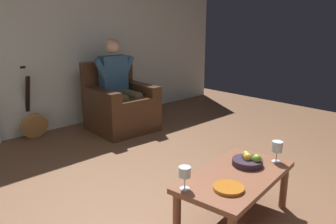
{
  "coord_description": "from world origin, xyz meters",
  "views": [
    {
      "loc": [
        2.16,
        1.36,
        1.54
      ],
      "look_at": [
        -0.24,
        -1.14,
        0.58
      ],
      "focal_mm": 35.76,
      "sensor_mm": 36.0,
      "label": 1
    }
  ],
  "objects_px": {
    "wine_glass_near": "(277,148)",
    "fruit_bowl": "(248,161)",
    "coffee_table": "(236,181)",
    "armchair": "(120,107)",
    "decorative_dish": "(229,188)",
    "wine_glass_far": "(185,173)",
    "guitar": "(34,122)",
    "person_seated": "(118,82)"
  },
  "relations": [
    {
      "from": "wine_glass_near",
      "to": "fruit_bowl",
      "type": "xyz_separation_m",
      "value": [
        0.22,
        -0.12,
        -0.09
      ]
    },
    {
      "from": "coffee_table",
      "to": "wine_glass_near",
      "type": "relative_size",
      "value": 6.05
    },
    {
      "from": "armchair",
      "to": "decorative_dish",
      "type": "bearing_deg",
      "value": 72.78
    },
    {
      "from": "fruit_bowl",
      "to": "coffee_table",
      "type": "bearing_deg",
      "value": 8.6
    },
    {
      "from": "armchair",
      "to": "coffee_table",
      "type": "relative_size",
      "value": 0.9
    },
    {
      "from": "wine_glass_near",
      "to": "wine_glass_far",
      "type": "relative_size",
      "value": 1.07
    },
    {
      "from": "guitar",
      "to": "fruit_bowl",
      "type": "height_order",
      "value": "guitar"
    },
    {
      "from": "person_seated",
      "to": "decorative_dish",
      "type": "relative_size",
      "value": 5.99
    },
    {
      "from": "armchair",
      "to": "wine_glass_far",
      "type": "xyz_separation_m",
      "value": [
        1.2,
        2.41,
        0.2
      ]
    },
    {
      "from": "coffee_table",
      "to": "fruit_bowl",
      "type": "bearing_deg",
      "value": -171.4
    },
    {
      "from": "wine_glass_far",
      "to": "decorative_dish",
      "type": "height_order",
      "value": "wine_glass_far"
    },
    {
      "from": "person_seated",
      "to": "armchair",
      "type": "bearing_deg",
      "value": 90.0
    },
    {
      "from": "person_seated",
      "to": "wine_glass_far",
      "type": "relative_size",
      "value": 7.84
    },
    {
      "from": "wine_glass_near",
      "to": "person_seated",
      "type": "bearing_deg",
      "value": -97.06
    },
    {
      "from": "coffee_table",
      "to": "guitar",
      "type": "xyz_separation_m",
      "value": [
        0.31,
        -3.02,
        -0.14
      ]
    },
    {
      "from": "person_seated",
      "to": "coffee_table",
      "type": "relative_size",
      "value": 1.21
    },
    {
      "from": "wine_glass_far",
      "to": "decorative_dish",
      "type": "relative_size",
      "value": 0.76
    },
    {
      "from": "person_seated",
      "to": "fruit_bowl",
      "type": "xyz_separation_m",
      "value": [
        0.55,
        2.52,
        -0.24
      ]
    },
    {
      "from": "fruit_bowl",
      "to": "decorative_dish",
      "type": "distance_m",
      "value": 0.46
    },
    {
      "from": "wine_glass_far",
      "to": "fruit_bowl",
      "type": "bearing_deg",
      "value": 172.81
    },
    {
      "from": "person_seated",
      "to": "guitar",
      "type": "bearing_deg",
      "value": -20.74
    },
    {
      "from": "armchair",
      "to": "coffee_table",
      "type": "distance_m",
      "value": 2.64
    },
    {
      "from": "armchair",
      "to": "decorative_dish",
      "type": "xyz_separation_m",
      "value": [
        0.99,
        2.63,
        0.09
      ]
    },
    {
      "from": "armchair",
      "to": "decorative_dish",
      "type": "distance_m",
      "value": 2.81
    },
    {
      "from": "person_seated",
      "to": "wine_glass_far",
      "type": "xyz_separation_m",
      "value": [
        1.21,
        2.43,
        -0.16
      ]
    },
    {
      "from": "guitar",
      "to": "wine_glass_far",
      "type": "height_order",
      "value": "guitar"
    },
    {
      "from": "guitar",
      "to": "coffee_table",
      "type": "bearing_deg",
      "value": 95.81
    },
    {
      "from": "coffee_table",
      "to": "decorative_dish",
      "type": "bearing_deg",
      "value": 23.59
    },
    {
      "from": "guitar",
      "to": "armchair",
      "type": "bearing_deg",
      "value": 154.9
    },
    {
      "from": "wine_glass_far",
      "to": "decorative_dish",
      "type": "distance_m",
      "value": 0.32
    },
    {
      "from": "armchair",
      "to": "wine_glass_near",
      "type": "height_order",
      "value": "armchair"
    },
    {
      "from": "guitar",
      "to": "wine_glass_far",
      "type": "xyz_separation_m",
      "value": [
        0.14,
        2.91,
        0.32
      ]
    },
    {
      "from": "guitar",
      "to": "fruit_bowl",
      "type": "bearing_deg",
      "value": 99.7
    },
    {
      "from": "coffee_table",
      "to": "decorative_dish",
      "type": "relative_size",
      "value": 4.96
    },
    {
      "from": "armchair",
      "to": "wine_glass_far",
      "type": "distance_m",
      "value": 2.7
    },
    {
      "from": "decorative_dish",
      "to": "wine_glass_near",
      "type": "bearing_deg",
      "value": -178.94
    },
    {
      "from": "wine_glass_near",
      "to": "guitar",
      "type": "bearing_deg",
      "value": -76.71
    },
    {
      "from": "wine_glass_near",
      "to": "fruit_bowl",
      "type": "height_order",
      "value": "wine_glass_near"
    },
    {
      "from": "armchair",
      "to": "decorative_dish",
      "type": "height_order",
      "value": "armchair"
    },
    {
      "from": "guitar",
      "to": "decorative_dish",
      "type": "distance_m",
      "value": 3.14
    },
    {
      "from": "wine_glass_near",
      "to": "wine_glass_far",
      "type": "height_order",
      "value": "wine_glass_near"
    },
    {
      "from": "wine_glass_near",
      "to": "fruit_bowl",
      "type": "relative_size",
      "value": 0.73
    }
  ]
}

